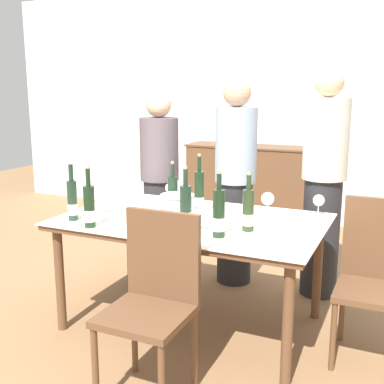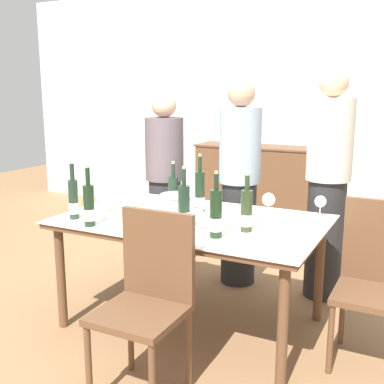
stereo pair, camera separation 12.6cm
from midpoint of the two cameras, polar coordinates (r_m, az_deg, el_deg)
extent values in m
plane|color=olive|center=(3.43, -1.09, -15.22)|extent=(12.00, 12.00, 0.00)
cube|color=silver|center=(5.82, 11.57, 10.15)|extent=(8.00, 0.10, 2.80)
cube|color=brown|center=(5.77, 6.11, 0.83)|extent=(1.45, 0.44, 0.91)
cube|color=brown|center=(5.70, 6.22, 5.40)|extent=(1.49, 0.46, 0.02)
cylinder|color=brown|center=(3.34, -16.45, -9.94)|extent=(0.06, 0.06, 0.70)
cylinder|color=brown|center=(2.67, 9.90, -15.35)|extent=(0.06, 0.06, 0.70)
cylinder|color=brown|center=(3.99, -8.24, -5.89)|extent=(0.06, 0.06, 0.70)
cylinder|color=brown|center=(3.46, 13.65, -9.01)|extent=(0.06, 0.06, 0.70)
cube|color=brown|center=(3.16, -1.14, -3.62)|extent=(1.67, 1.03, 0.04)
cube|color=white|center=(3.16, -1.14, -3.25)|extent=(1.70, 1.06, 0.01)
cylinder|color=silver|center=(3.08, -2.92, -1.90)|extent=(0.21, 0.21, 0.18)
cylinder|color=silver|center=(3.06, -2.94, -0.41)|extent=(0.22, 0.22, 0.01)
cylinder|color=#1E3323|center=(3.25, -3.42, -0.47)|extent=(0.07, 0.07, 0.26)
cylinder|color=white|center=(3.26, -3.41, -1.43)|extent=(0.07, 0.07, 0.07)
cylinder|color=#1E3323|center=(3.21, -3.46, 2.56)|extent=(0.03, 0.03, 0.09)
cylinder|color=tan|center=(3.21, -3.47, 3.50)|extent=(0.02, 0.02, 0.02)
cylinder|color=#1E3323|center=(3.21, -15.10, -0.99)|extent=(0.06, 0.06, 0.26)
cylinder|color=white|center=(3.22, -15.04, -1.98)|extent=(0.06, 0.06, 0.07)
cylinder|color=#1E3323|center=(3.17, -15.28, 2.23)|extent=(0.03, 0.03, 0.11)
cylinder|color=#28381E|center=(2.88, 5.43, -2.19)|extent=(0.07, 0.07, 0.25)
cylinder|color=white|center=(2.89, 5.41, -3.25)|extent=(0.07, 0.07, 0.07)
cylinder|color=#28381E|center=(2.84, 5.50, 1.13)|extent=(0.03, 0.03, 0.09)
cylinder|color=tan|center=(2.83, 5.52, 2.18)|extent=(0.02, 0.02, 0.02)
cylinder|color=black|center=(3.22, -0.19, -0.18)|extent=(0.06, 0.06, 0.30)
cylinder|color=white|center=(3.24, -0.19, -1.30)|extent=(0.07, 0.07, 0.08)
cylinder|color=black|center=(3.19, -0.20, 3.33)|extent=(0.03, 0.03, 0.10)
cylinder|color=tan|center=(3.18, -0.20, 4.39)|extent=(0.02, 0.02, 0.02)
cylinder|color=black|center=(3.02, -13.25, -1.72)|extent=(0.07, 0.07, 0.26)
cylinder|color=white|center=(3.03, -13.20, -2.76)|extent=(0.07, 0.07, 0.07)
cylinder|color=black|center=(2.98, -13.42, 1.70)|extent=(0.03, 0.03, 0.11)
cylinder|color=tan|center=(2.97, -13.48, 2.89)|extent=(0.02, 0.02, 0.02)
cylinder|color=black|center=(2.74, 1.88, -2.58)|extent=(0.07, 0.07, 0.28)
cylinder|color=white|center=(2.76, 1.87, -3.80)|extent=(0.07, 0.07, 0.08)
cylinder|color=black|center=(2.70, 1.90, 1.22)|extent=(0.03, 0.03, 0.09)
cylinder|color=tan|center=(2.69, 1.91, 2.36)|extent=(0.02, 0.02, 0.02)
cylinder|color=#1E3323|center=(2.88, -2.01, -1.92)|extent=(0.07, 0.07, 0.27)
cylinder|color=white|center=(2.90, -2.01, -3.06)|extent=(0.07, 0.07, 0.08)
cylinder|color=#1E3323|center=(2.84, -2.04, 1.73)|extent=(0.03, 0.03, 0.10)
cylinder|color=tan|center=(2.83, -2.05, 2.90)|extent=(0.02, 0.02, 0.02)
cylinder|color=white|center=(3.35, -11.73, -2.50)|extent=(0.06, 0.06, 0.00)
cylinder|color=white|center=(3.34, -11.75, -1.89)|extent=(0.01, 0.01, 0.07)
sphere|color=white|center=(3.33, -11.80, -0.83)|extent=(0.08, 0.08, 0.08)
cylinder|color=white|center=(2.89, -0.32, -4.62)|extent=(0.06, 0.06, 0.00)
cylinder|color=white|center=(2.88, -0.32, -3.96)|extent=(0.01, 0.01, 0.06)
sphere|color=white|center=(2.86, -0.32, -2.78)|extent=(0.08, 0.08, 0.08)
cylinder|color=white|center=(3.32, 13.66, -2.74)|extent=(0.07, 0.07, 0.00)
cylinder|color=white|center=(3.31, 13.69, -2.07)|extent=(0.01, 0.01, 0.08)
sphere|color=white|center=(3.30, 13.75, -0.97)|extent=(0.08, 0.08, 0.08)
cylinder|color=white|center=(3.27, 7.80, -2.75)|extent=(0.07, 0.07, 0.00)
cylinder|color=white|center=(3.25, 7.82, -2.02)|extent=(0.01, 0.01, 0.08)
sphere|color=white|center=(3.24, 7.86, -0.79)|extent=(0.09, 0.09, 0.09)
cylinder|color=white|center=(3.72, -3.62, -0.83)|extent=(0.07, 0.07, 0.00)
cylinder|color=white|center=(3.71, -3.63, -0.34)|extent=(0.01, 0.01, 0.06)
sphere|color=white|center=(3.70, -3.64, 0.50)|extent=(0.07, 0.07, 0.07)
cylinder|color=brown|center=(2.92, 15.15, -16.20)|extent=(0.03, 0.03, 0.42)
cylinder|color=brown|center=(3.25, 16.28, -13.24)|extent=(0.03, 0.03, 0.42)
cube|color=brown|center=(2.98, 19.58, -11.14)|extent=(0.42, 0.42, 0.04)
cube|color=brown|center=(3.07, 20.27, -5.22)|extent=(0.42, 0.04, 0.50)
cylinder|color=brown|center=(2.58, -12.85, -19.80)|extent=(0.03, 0.03, 0.45)
cylinder|color=brown|center=(2.84, -8.15, -16.44)|extent=(0.03, 0.03, 0.45)
cylinder|color=brown|center=(2.68, -1.12, -18.17)|extent=(0.03, 0.03, 0.45)
cube|color=brown|center=(2.50, -6.99, -14.32)|extent=(0.42, 0.42, 0.04)
cube|color=brown|center=(2.55, -4.87, -7.45)|extent=(0.42, 0.04, 0.48)
cylinder|color=#2D2D33|center=(4.27, -4.62, -3.85)|extent=(0.28, 0.28, 0.81)
cylinder|color=#594C51|center=(4.14, -4.78, 5.09)|extent=(0.33, 0.33, 0.53)
sphere|color=#DBAD89|center=(4.11, -4.87, 10.25)|extent=(0.21, 0.21, 0.21)
cylinder|color=#262628|center=(3.97, 4.14, -4.78)|extent=(0.28, 0.28, 0.84)
cylinder|color=#8C9EB2|center=(3.83, 4.31, 5.56)|extent=(0.33, 0.33, 0.59)
sphere|color=tan|center=(3.80, 4.40, 11.65)|extent=(0.22, 0.22, 0.22)
cylinder|color=#262628|center=(3.82, 14.07, -5.24)|extent=(0.28, 0.28, 0.92)
cylinder|color=beige|center=(3.68, 14.68, 6.11)|extent=(0.33, 0.33, 0.60)
sphere|color=#DBAD89|center=(3.66, 15.03, 12.43)|extent=(0.21, 0.21, 0.21)
camera|label=1|loc=(0.06, -91.16, -0.25)|focal=45.00mm
camera|label=2|loc=(0.06, 88.84, 0.25)|focal=45.00mm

